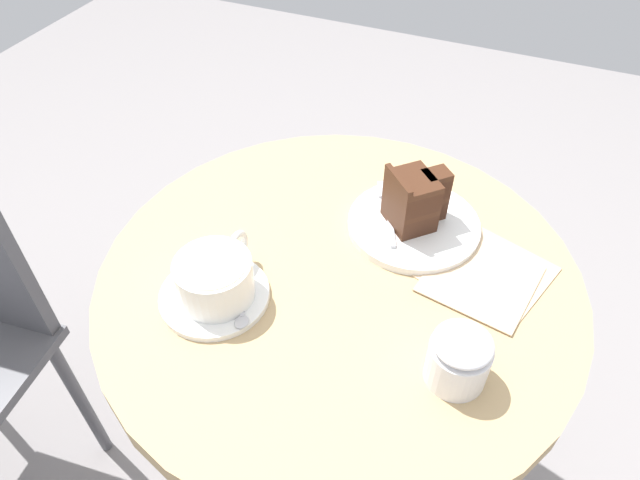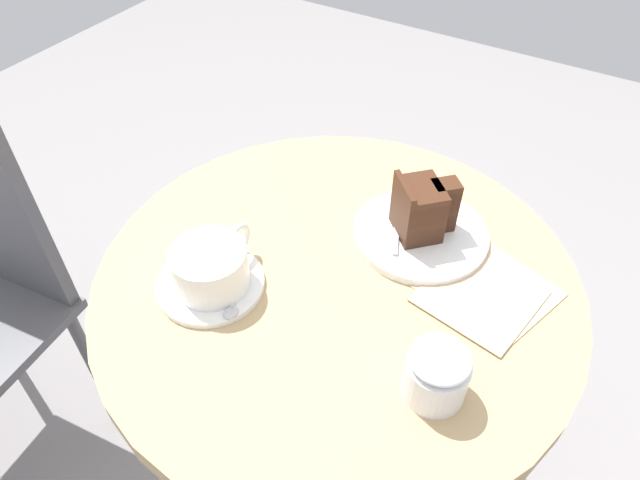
{
  "view_description": "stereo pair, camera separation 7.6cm",
  "coord_description": "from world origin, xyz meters",
  "px_view_note": "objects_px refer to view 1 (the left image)",
  "views": [
    {
      "loc": [
        -0.49,
        -0.18,
        1.26
      ],
      "look_at": [
        0.01,
        0.03,
        0.72
      ],
      "focal_mm": 32.0,
      "sensor_mm": 36.0,
      "label": 1
    },
    {
      "loc": [
        -0.46,
        -0.25,
        1.26
      ],
      "look_at": [
        0.01,
        0.03,
        0.72
      ],
      "focal_mm": 32.0,
      "sensor_mm": 36.0,
      "label": 2
    }
  ],
  "objects_px": {
    "fork": "(387,205)",
    "sugar_pot": "(459,358)",
    "saucer": "(215,295)",
    "coffee_cup": "(215,277)",
    "cake_slice": "(414,200)",
    "napkin": "(484,275)",
    "teaspoon": "(243,305)",
    "cake_plate": "(414,225)"
  },
  "relations": [
    {
      "from": "fork",
      "to": "sugar_pot",
      "type": "relative_size",
      "value": 1.82
    },
    {
      "from": "cake_slice",
      "to": "fork",
      "type": "bearing_deg",
      "value": 67.09
    },
    {
      "from": "saucer",
      "to": "napkin",
      "type": "distance_m",
      "value": 0.36
    },
    {
      "from": "coffee_cup",
      "to": "cake_plate",
      "type": "xyz_separation_m",
      "value": [
        0.23,
        -0.2,
        -0.03
      ]
    },
    {
      "from": "cake_slice",
      "to": "teaspoon",
      "type": "bearing_deg",
      "value": 146.97
    },
    {
      "from": "cake_slice",
      "to": "fork",
      "type": "distance_m",
      "value": 0.06
    },
    {
      "from": "saucer",
      "to": "cake_plate",
      "type": "xyz_separation_m",
      "value": [
        0.23,
        -0.2,
        0.0
      ]
    },
    {
      "from": "napkin",
      "to": "sugar_pot",
      "type": "height_order",
      "value": "sugar_pot"
    },
    {
      "from": "saucer",
      "to": "teaspoon",
      "type": "bearing_deg",
      "value": -95.14
    },
    {
      "from": "cake_plate",
      "to": "saucer",
      "type": "bearing_deg",
      "value": 138.77
    },
    {
      "from": "fork",
      "to": "cake_plate",
      "type": "bearing_deg",
      "value": -134.17
    },
    {
      "from": "napkin",
      "to": "coffee_cup",
      "type": "bearing_deg",
      "value": 118.84
    },
    {
      "from": "saucer",
      "to": "coffee_cup",
      "type": "bearing_deg",
      "value": -62.12
    },
    {
      "from": "coffee_cup",
      "to": "sugar_pot",
      "type": "xyz_separation_m",
      "value": [
        0.0,
        -0.31,
        -0.0
      ]
    },
    {
      "from": "teaspoon",
      "to": "sugar_pot",
      "type": "distance_m",
      "value": 0.27
    },
    {
      "from": "cake_slice",
      "to": "sugar_pot",
      "type": "bearing_deg",
      "value": -152.12
    },
    {
      "from": "fork",
      "to": "napkin",
      "type": "bearing_deg",
      "value": -137.69
    },
    {
      "from": "cake_slice",
      "to": "napkin",
      "type": "distance_m",
      "value": 0.14
    },
    {
      "from": "cake_slice",
      "to": "napkin",
      "type": "xyz_separation_m",
      "value": [
        -0.05,
        -0.12,
        -0.05
      ]
    },
    {
      "from": "teaspoon",
      "to": "sugar_pot",
      "type": "relative_size",
      "value": 1.26
    },
    {
      "from": "teaspoon",
      "to": "cake_plate",
      "type": "xyz_separation_m",
      "value": [
        0.23,
        -0.16,
        -0.01
      ]
    },
    {
      "from": "teaspoon",
      "to": "cake_slice",
      "type": "bearing_deg",
      "value": 122.87
    },
    {
      "from": "teaspoon",
      "to": "sugar_pot",
      "type": "xyz_separation_m",
      "value": [
        0.01,
        -0.27,
        0.03
      ]
    },
    {
      "from": "saucer",
      "to": "coffee_cup",
      "type": "distance_m",
      "value": 0.04
    },
    {
      "from": "fork",
      "to": "napkin",
      "type": "xyz_separation_m",
      "value": [
        -0.07,
        -0.16,
        -0.01
      ]
    },
    {
      "from": "sugar_pot",
      "to": "napkin",
      "type": "bearing_deg",
      "value": -0.51
    },
    {
      "from": "cake_slice",
      "to": "fork",
      "type": "xyz_separation_m",
      "value": [
        0.02,
        0.04,
        -0.04
      ]
    },
    {
      "from": "sugar_pot",
      "to": "saucer",
      "type": "bearing_deg",
      "value": 90.95
    },
    {
      "from": "cake_plate",
      "to": "fork",
      "type": "relative_size",
      "value": 1.41
    },
    {
      "from": "teaspoon",
      "to": "napkin",
      "type": "height_order",
      "value": "teaspoon"
    },
    {
      "from": "saucer",
      "to": "cake_plate",
      "type": "relative_size",
      "value": 0.74
    },
    {
      "from": "cake_plate",
      "to": "napkin",
      "type": "bearing_deg",
      "value": -115.54
    },
    {
      "from": "teaspoon",
      "to": "napkin",
      "type": "distance_m",
      "value": 0.33
    },
    {
      "from": "coffee_cup",
      "to": "teaspoon",
      "type": "bearing_deg",
      "value": -99.36
    },
    {
      "from": "coffee_cup",
      "to": "fork",
      "type": "xyz_separation_m",
      "value": [
        0.24,
        -0.15,
        -0.02
      ]
    },
    {
      "from": "saucer",
      "to": "teaspoon",
      "type": "relative_size",
      "value": 1.51
    },
    {
      "from": "saucer",
      "to": "coffee_cup",
      "type": "height_order",
      "value": "coffee_cup"
    },
    {
      "from": "teaspoon",
      "to": "cake_plate",
      "type": "height_order",
      "value": "teaspoon"
    },
    {
      "from": "teaspoon",
      "to": "cake_slice",
      "type": "distance_m",
      "value": 0.28
    },
    {
      "from": "cake_plate",
      "to": "fork",
      "type": "bearing_deg",
      "value": 69.35
    },
    {
      "from": "fork",
      "to": "teaspoon",
      "type": "bearing_deg",
      "value": 132.94
    },
    {
      "from": "cake_plate",
      "to": "teaspoon",
      "type": "bearing_deg",
      "value": 146.26
    }
  ]
}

